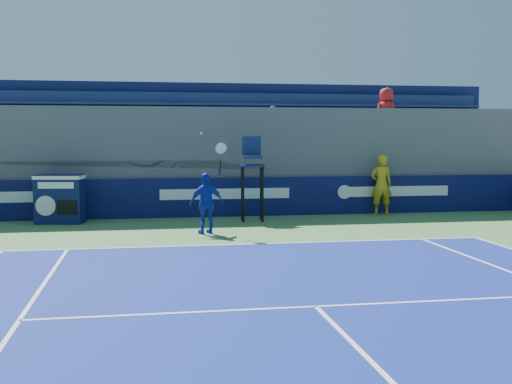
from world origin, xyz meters
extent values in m
imported|color=gold|center=(4.90, 16.69, 0.96)|extent=(0.72, 0.50, 1.89)
cube|color=white|center=(0.00, 11.88, 0.02)|extent=(10.97, 0.07, 0.00)
cube|color=white|center=(0.00, 6.40, 0.02)|extent=(8.23, 0.07, 0.00)
cube|color=#0C0F43|center=(0.00, 17.10, 0.60)|extent=(20.40, 0.20, 1.20)
cube|color=white|center=(-6.00, 17.00, 0.72)|extent=(3.20, 0.01, 0.32)
cube|color=white|center=(0.00, 17.00, 0.72)|extent=(4.00, 0.01, 0.32)
cube|color=white|center=(5.50, 17.00, 0.72)|extent=(3.60, 0.01, 0.32)
cylinder|color=white|center=(3.80, 16.99, 0.72)|extent=(0.44, 0.01, 0.44)
cube|color=#0E1746|center=(-4.81, 16.35, 0.70)|extent=(1.40, 0.91, 1.40)
cube|color=white|center=(-4.81, 16.35, 1.33)|extent=(1.42, 0.94, 0.10)
cylinder|color=silver|center=(-5.17, 16.04, 0.55)|extent=(0.55, 0.12, 0.56)
cube|color=black|center=(-4.58, 15.94, 0.50)|extent=(0.55, 0.11, 0.40)
cube|color=white|center=(-4.87, 15.99, 1.12)|extent=(0.99, 0.18, 0.18)
cylinder|color=black|center=(0.35, 15.67, 0.80)|extent=(0.08, 0.08, 1.60)
cylinder|color=black|center=(0.90, 15.62, 0.80)|extent=(0.08, 0.08, 1.60)
cylinder|color=black|center=(0.40, 16.23, 0.80)|extent=(0.08, 0.08, 1.60)
cylinder|color=black|center=(0.96, 16.17, 0.80)|extent=(0.08, 0.08, 1.60)
cube|color=#0F1D4F|center=(0.65, 15.92, 1.63)|extent=(0.77, 0.77, 0.06)
cube|color=#121E46|center=(0.64, 15.82, 1.88)|extent=(0.59, 0.50, 0.08)
cube|color=#14224C|center=(0.68, 16.18, 2.18)|extent=(0.55, 0.11, 0.60)
imported|color=#142DA2|center=(-0.90, 13.66, 0.79)|extent=(0.98, 0.60, 1.55)
cylinder|color=black|center=(-0.54, 13.67, 1.70)|extent=(0.06, 0.16, 0.39)
torus|color=silver|center=(-0.53, 13.60, 2.18)|extent=(0.31, 0.16, 0.29)
cylinder|color=silver|center=(-0.53, 13.60, 2.18)|extent=(0.26, 0.12, 0.24)
sphere|color=#B5CE2D|center=(-1.03, 13.53, 2.55)|extent=(0.07, 0.07, 0.07)
cube|color=#4D4C51|center=(0.00, 19.00, 1.69)|extent=(20.40, 3.60, 3.38)
cube|color=#4D4C51|center=(0.00, 17.65, 1.48)|extent=(20.40, 0.90, 0.55)
cube|color=navy|center=(0.00, 17.55, 1.95)|extent=(20.00, 0.45, 0.08)
cube|color=navy|center=(0.00, 17.80, 2.15)|extent=(20.00, 0.06, 0.45)
cube|color=#4D4C51|center=(0.00, 18.55, 2.02)|extent=(20.40, 0.90, 0.55)
cube|color=navy|center=(0.00, 18.45, 2.50)|extent=(20.00, 0.45, 0.08)
cube|color=navy|center=(0.00, 18.70, 2.70)|extent=(20.00, 0.06, 0.45)
cube|color=#4D4C51|center=(0.00, 19.45, 2.58)|extent=(20.40, 0.90, 0.55)
cube|color=navy|center=(0.00, 19.35, 3.05)|extent=(20.00, 0.45, 0.08)
cube|color=navy|center=(0.00, 19.60, 3.25)|extent=(20.00, 0.06, 0.45)
cube|color=#4D4C51|center=(0.00, 20.35, 3.13)|extent=(20.40, 0.90, 0.55)
cube|color=navy|center=(0.00, 20.25, 3.60)|extent=(20.00, 0.45, 0.08)
cube|color=navy|center=(0.00, 20.50, 3.80)|extent=(20.00, 0.06, 0.45)
cube|color=#0C1647|center=(0.00, 20.95, 2.20)|extent=(20.80, 0.30, 4.40)
cube|color=#0C1647|center=(10.35, 19.00, 1.70)|extent=(0.30, 3.90, 3.40)
imported|color=#177D82|center=(1.62, 17.60, 2.61)|extent=(1.04, 0.60, 1.67)
imported|color=#A61719|center=(5.73, 18.50, 3.23)|extent=(0.98, 0.74, 1.82)
imported|color=black|center=(6.96, 17.60, 2.56)|extent=(0.66, 0.52, 1.57)
camera|label=1|loc=(-2.42, -2.44, 2.49)|focal=45.00mm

